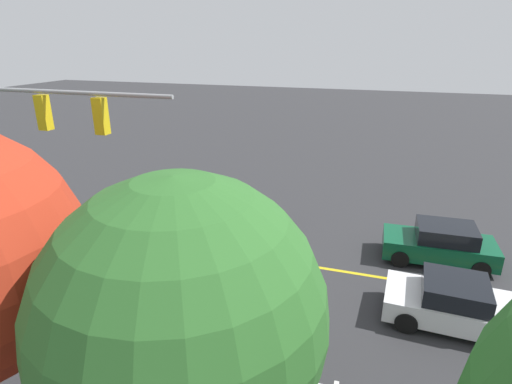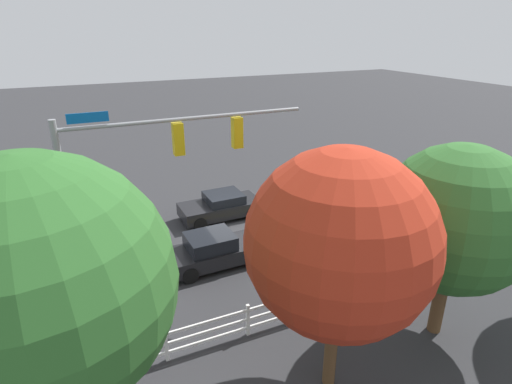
{
  "view_description": "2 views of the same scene",
  "coord_description": "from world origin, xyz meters",
  "px_view_note": "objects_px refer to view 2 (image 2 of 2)",
  "views": [
    {
      "loc": [
        -6.05,
        13.42,
        7.91
      ],
      "look_at": [
        -1.7,
        -0.1,
        2.67
      ],
      "focal_mm": 28.98,
      "sensor_mm": 36.0,
      "label": 1
    },
    {
      "loc": [
        6.34,
        16.14,
        9.19
      ],
      "look_at": [
        -0.68,
        0.82,
        2.36
      ],
      "focal_mm": 28.92,
      "sensor_mm": 36.0,
      "label": 2
    }
  ],
  "objects_px": {
    "car_1": "(407,206)",
    "tree_3": "(40,287)",
    "car_0": "(214,250)",
    "car_2": "(357,181)",
    "car_3": "(221,206)",
    "tree_2": "(456,219)",
    "tree_0": "(340,243)"
  },
  "relations": [
    {
      "from": "car_0",
      "to": "car_1",
      "type": "bearing_deg",
      "value": -1.02
    },
    {
      "from": "car_2",
      "to": "tree_2",
      "type": "bearing_deg",
      "value": 63.39
    },
    {
      "from": "car_1",
      "to": "car_2",
      "type": "relative_size",
      "value": 1.07
    },
    {
      "from": "car_0",
      "to": "car_3",
      "type": "distance_m",
      "value": 4.52
    },
    {
      "from": "car_0",
      "to": "tree_2",
      "type": "bearing_deg",
      "value": -53.98
    },
    {
      "from": "car_2",
      "to": "tree_0",
      "type": "height_order",
      "value": "tree_0"
    },
    {
      "from": "tree_0",
      "to": "tree_2",
      "type": "height_order",
      "value": "tree_0"
    },
    {
      "from": "car_0",
      "to": "car_1",
      "type": "relative_size",
      "value": 0.92
    },
    {
      "from": "car_1",
      "to": "car_3",
      "type": "xyz_separation_m",
      "value": [
        8.55,
        -4.0,
        -0.03
      ]
    },
    {
      "from": "car_3",
      "to": "tree_0",
      "type": "bearing_deg",
      "value": 83.91
    },
    {
      "from": "car_1",
      "to": "tree_0",
      "type": "xyz_separation_m",
      "value": [
        9.5,
        7.17,
        3.72
      ]
    },
    {
      "from": "car_0",
      "to": "tree_3",
      "type": "bearing_deg",
      "value": -129.17
    },
    {
      "from": "car_1",
      "to": "tree_3",
      "type": "bearing_deg",
      "value": -152.37
    },
    {
      "from": "car_2",
      "to": "tree_2",
      "type": "height_order",
      "value": "tree_2"
    },
    {
      "from": "car_0",
      "to": "tree_3",
      "type": "distance_m",
      "value": 9.97
    },
    {
      "from": "car_2",
      "to": "tree_0",
      "type": "distance_m",
      "value": 14.88
    },
    {
      "from": "car_3",
      "to": "tree_2",
      "type": "distance_m",
      "value": 11.82
    },
    {
      "from": "car_1",
      "to": "tree_2",
      "type": "relative_size",
      "value": 0.69
    },
    {
      "from": "car_1",
      "to": "car_2",
      "type": "bearing_deg",
      "value": 95.84
    },
    {
      "from": "tree_0",
      "to": "tree_3",
      "type": "height_order",
      "value": "tree_3"
    },
    {
      "from": "car_3",
      "to": "tree_3",
      "type": "relative_size",
      "value": 0.55
    },
    {
      "from": "car_2",
      "to": "tree_2",
      "type": "distance_m",
      "value": 12.22
    },
    {
      "from": "tree_3",
      "to": "car_3",
      "type": "bearing_deg",
      "value": -122.84
    },
    {
      "from": "tree_0",
      "to": "tree_3",
      "type": "distance_m",
      "value": 6.36
    },
    {
      "from": "car_1",
      "to": "car_3",
      "type": "bearing_deg",
      "value": 157.89
    },
    {
      "from": "car_1",
      "to": "tree_3",
      "type": "xyz_separation_m",
      "value": [
        15.82,
        7.26,
        4.36
      ]
    },
    {
      "from": "car_1",
      "to": "tree_0",
      "type": "bearing_deg",
      "value": -139.98
    },
    {
      "from": "car_2",
      "to": "car_3",
      "type": "xyz_separation_m",
      "value": [
        8.36,
        -0.16,
        -0.09
      ]
    },
    {
      "from": "car_0",
      "to": "car_2",
      "type": "distance_m",
      "value": 10.93
    },
    {
      "from": "car_0",
      "to": "car_2",
      "type": "xyz_separation_m",
      "value": [
        -10.18,
        -3.98,
        0.05
      ]
    },
    {
      "from": "car_0",
      "to": "car_3",
      "type": "xyz_separation_m",
      "value": [
        -1.82,
        -4.14,
        -0.04
      ]
    },
    {
      "from": "car_3",
      "to": "car_1",
      "type": "bearing_deg",
      "value": 153.68
    }
  ]
}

